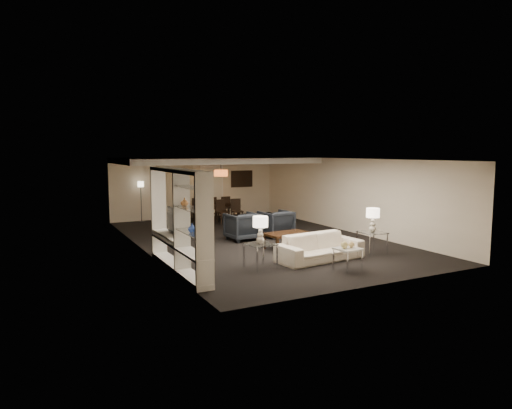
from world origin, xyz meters
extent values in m
plane|color=black|center=(0.00, 0.00, 0.00)|extent=(11.00, 11.00, 0.00)
cube|color=silver|center=(0.00, 0.00, 2.50)|extent=(7.00, 11.00, 0.02)
cube|color=beige|center=(0.00, 5.50, 1.25)|extent=(7.00, 0.02, 2.50)
cube|color=beige|center=(0.00, -5.50, 1.25)|extent=(7.00, 0.02, 2.50)
cube|color=beige|center=(-3.50, 0.00, 1.25)|extent=(0.02, 11.00, 2.50)
cube|color=beige|center=(3.50, 0.00, 1.25)|extent=(0.02, 11.00, 2.50)
cube|color=silver|center=(0.00, 3.50, 2.40)|extent=(7.00, 4.00, 0.20)
cube|color=beige|center=(-0.90, 5.42, 1.20)|extent=(1.50, 0.12, 2.40)
cube|color=silver|center=(0.70, 5.47, 1.05)|extent=(0.90, 0.05, 2.10)
cube|color=#142D38|center=(2.10, 5.46, 1.55)|extent=(0.95, 0.04, 0.65)
cylinder|color=#D8591E|center=(0.30, 3.50, 1.92)|extent=(0.52, 0.52, 0.24)
imported|color=beige|center=(0.19, -3.17, 0.33)|extent=(2.36, 1.12, 0.66)
imported|color=black|center=(-0.41, 0.13, 0.42)|extent=(0.97, 0.99, 0.85)
imported|color=black|center=(0.79, 0.13, 0.42)|extent=(0.98, 1.01, 0.85)
sphere|color=#E0CB76|center=(0.09, -4.27, 0.60)|extent=(0.17, 0.17, 0.17)
sphere|color=#E2BC77|center=(0.29, -4.27, 0.59)|extent=(0.15, 0.15, 0.15)
imported|color=black|center=(-3.28, -1.88, 1.06)|extent=(1.07, 0.14, 0.62)
imported|color=#2A4AB8|center=(-3.31, -3.54, 1.15)|extent=(0.17, 0.17, 0.18)
imported|color=#AE6D3A|center=(-3.31, -3.07, 1.65)|extent=(0.17, 0.17, 0.18)
cube|color=black|center=(-3.20, -0.70, 0.55)|extent=(0.13, 0.13, 1.10)
imported|color=black|center=(0.32, 4.07, 0.31)|extent=(1.82, 1.12, 0.61)
camera|label=1|loc=(-6.40, -12.48, 2.73)|focal=32.00mm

